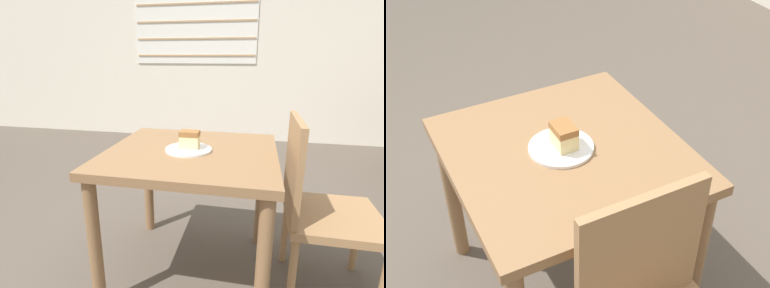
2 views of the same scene
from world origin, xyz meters
TOP-DOWN VIEW (x-y plane):
  - ground_plane at (0.00, 0.00)m, footprint 14.00×14.00m
  - dining_table_near at (0.13, 0.18)m, footprint 0.83×0.80m
  - plate at (0.12, 0.17)m, footprint 0.23×0.23m
  - cake_slice at (0.13, 0.18)m, footprint 0.09×0.07m

SIDE VIEW (x-z plane):
  - ground_plane at x=0.00m, z-range 0.00..0.00m
  - dining_table_near at x=0.13m, z-range 0.24..0.94m
  - plate at x=0.12m, z-range 0.70..0.71m
  - cake_slice at x=0.13m, z-range 0.71..0.80m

